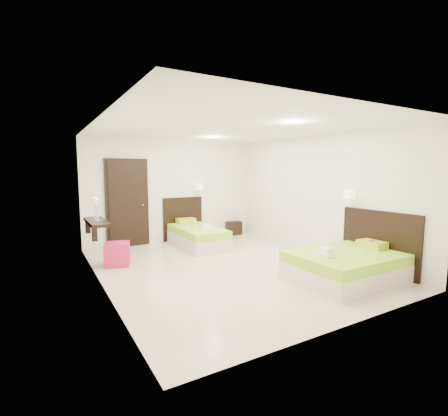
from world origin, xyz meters
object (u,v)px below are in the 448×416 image
bed_single (196,235)px  nightstand (232,228)px  ottoman (117,254)px  bed_double (348,264)px

bed_single → nightstand: bed_single is taller
bed_single → ottoman: bed_single is taller
bed_single → nightstand: bearing=26.9°
bed_single → ottoman: bearing=-159.6°
nightstand → ottoman: 3.88m
ottoman → bed_single: bearing=20.4°
bed_double → nightstand: 4.32m
nightstand → ottoman: ottoman is taller
bed_single → nightstand: (1.53, 0.77, -0.08)m
bed_double → ottoman: bed_double is taller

